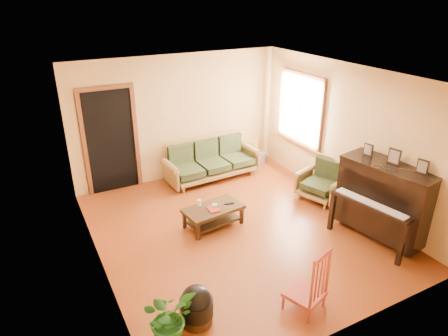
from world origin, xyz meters
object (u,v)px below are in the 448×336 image
footstool (197,309)px  piano (384,201)px  armchair (321,181)px  coffee_table (213,217)px  potted_plant (169,318)px  sofa (212,160)px  ceramic_crock (261,157)px  red_chair (306,279)px

footstool → piano: bearing=5.4°
armchair → coffee_table: bearing=158.3°
footstool → potted_plant: bearing=-165.3°
sofa → piano: (1.47, -3.26, 0.21)m
sofa → piano: piano is taller
footstool → ceramic_crock: bearing=48.5°
sofa → potted_plant: (-2.37, -3.69, -0.10)m
footstool → red_chair: (1.31, -0.42, 0.27)m
piano → red_chair: bearing=-171.6°
piano → red_chair: (-2.15, -0.75, -0.18)m
piano → footstool: size_ratio=3.52×
piano → footstool: piano is taller
sofa → ceramic_crock: size_ratio=8.31×
sofa → red_chair: size_ratio=2.16×
footstool → red_chair: red_chair is taller
coffee_table → armchair: 2.26m
armchair → sofa: bearing=109.1°
coffee_table → armchair: bearing=-2.9°
sofa → red_chair: bearing=-102.5°
piano → red_chair: 2.28m
potted_plant → red_chair: bearing=-10.6°
sofa → armchair: sofa is taller
potted_plant → armchair: bearing=26.1°
footstool → potted_plant: 0.43m
coffee_table → armchair: (2.25, -0.11, 0.22)m
armchair → ceramic_crock: 2.10m
coffee_table → ceramic_crock: size_ratio=4.13×
red_chair → potted_plant: size_ratio=1.40×
footstool → ceramic_crock: 5.12m
potted_plant → ceramic_crock: bearing=46.1°
coffee_table → piano: piano is taller
coffee_table → red_chair: red_chair is taller
sofa → coffee_table: size_ratio=2.01×
armchair → potted_plant: size_ratio=1.22×
footstool → red_chair: bearing=-17.9°
coffee_table → piano: size_ratio=0.69×
potted_plant → piano: bearing=6.3°
red_chair → ceramic_crock: (2.09, 4.26, -0.34)m
red_chair → potted_plant: (-1.70, 0.32, -0.13)m
sofa → armchair: size_ratio=2.49×
piano → potted_plant: piano is taller
armchair → piano: (0.05, -1.43, 0.24)m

